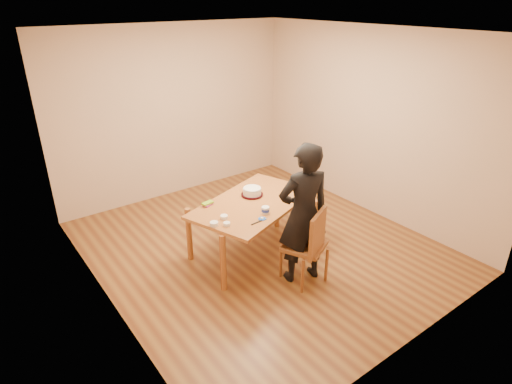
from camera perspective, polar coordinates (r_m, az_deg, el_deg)
room_shell at (r=5.44m, az=-1.57°, el=6.53°), size 4.00×4.50×2.70m
dining_table at (r=5.25m, az=-0.33°, el=-1.50°), size 1.79×1.40×0.04m
dining_chair at (r=4.95m, az=6.48°, el=-7.13°), size 0.59×0.59×0.04m
cake_plate at (r=5.40m, az=-0.52°, el=-0.36°), size 0.28×0.28×0.02m
cake at (r=5.38m, az=-0.53°, el=0.10°), size 0.23×0.23×0.07m
frosting_dome at (r=5.36m, az=-0.53°, el=0.58°), size 0.23×0.23×0.03m
frosting_tub at (r=4.96m, az=1.27°, el=-2.41°), size 0.09×0.09×0.08m
frosting_lid at (r=4.84m, az=0.81°, el=-3.59°), size 0.09×0.09×0.01m
frosting_dollop at (r=4.84m, az=0.81°, el=-3.46°), size 0.04×0.04×0.02m
ramekin_green at (r=4.72m, az=-3.92°, el=-4.27°), size 0.08×0.08×0.04m
ramekin_yellow at (r=4.86m, az=-4.28°, el=-3.34°), size 0.08×0.08×0.04m
ramekin_multi at (r=4.73m, az=-5.61°, el=-4.24°), size 0.09×0.09×0.04m
candy_box_pink at (r=5.18m, az=-6.39°, el=-1.68°), size 0.14×0.11×0.02m
candy_box_green at (r=5.17m, az=-6.48°, el=-1.47°), size 0.15×0.09×0.02m
spatula at (r=4.76m, az=0.09°, el=-4.10°), size 0.16×0.02×0.01m
person at (r=4.79m, az=6.33°, el=-2.96°), size 0.70×0.55×1.68m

